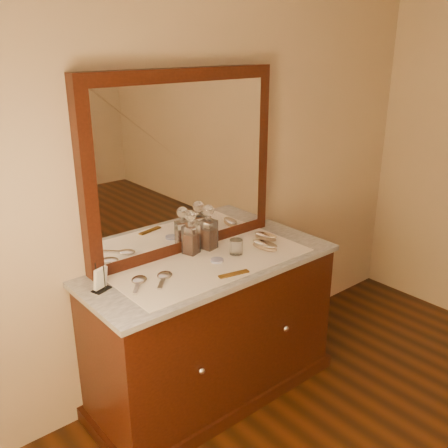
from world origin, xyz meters
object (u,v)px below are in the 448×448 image
at_px(comb, 234,274).
at_px(hand_mirror_outer, 139,281).
at_px(pin_dish, 217,260).
at_px(hand_mirror_inner, 164,276).
at_px(napkin_rack, 101,280).
at_px(brush_near, 265,245).
at_px(decanter_left, 191,237).
at_px(mirror_frame, 183,164).
at_px(brush_far, 266,236).
at_px(decanter_right, 209,232).
at_px(dresser_cabinet, 213,332).

xyz_separation_m(comb, hand_mirror_outer, (-0.42, 0.24, 0.00)).
height_order(pin_dish, hand_mirror_inner, hand_mirror_inner).
relative_size(napkin_rack, brush_near, 0.77).
relative_size(comb, decanter_left, 0.66).
distance_m(comb, napkin_rack, 0.66).
bearing_deg(decanter_left, brush_near, -32.17).
xyz_separation_m(comb, napkin_rack, (-0.59, 0.29, 0.05)).
bearing_deg(brush_near, comb, -158.75).
distance_m(pin_dish, hand_mirror_inner, 0.33).
bearing_deg(hand_mirror_outer, napkin_rack, 162.67).
height_order(mirror_frame, brush_far, mirror_frame).
bearing_deg(hand_mirror_outer, decanter_left, 16.94).
bearing_deg(hand_mirror_inner, hand_mirror_outer, 163.07).
distance_m(hand_mirror_outer, hand_mirror_inner, 0.13).
relative_size(brush_near, hand_mirror_outer, 0.96).
distance_m(mirror_frame, decanter_right, 0.42).
xyz_separation_m(pin_dish, brush_far, (0.42, 0.06, 0.01)).
height_order(comb, napkin_rack, napkin_rack).
relative_size(dresser_cabinet, napkin_rack, 10.36).
bearing_deg(decanter_right, mirror_frame, 139.28).
bearing_deg(decanter_right, decanter_left, 176.12).
distance_m(dresser_cabinet, decanter_right, 0.58).
relative_size(decanter_right, hand_mirror_inner, 1.50).
relative_size(comb, napkin_rack, 1.24).
xyz_separation_m(decanter_left, brush_near, (0.36, -0.22, -0.08)).
height_order(decanter_left, brush_far, decanter_left).
xyz_separation_m(decanter_left, decanter_right, (0.12, -0.01, 0.00)).
bearing_deg(brush_near, napkin_rack, 170.87).
distance_m(dresser_cabinet, brush_near, 0.58).
bearing_deg(mirror_frame, pin_dish, -85.22).
distance_m(comb, hand_mirror_outer, 0.48).
xyz_separation_m(decanter_left, brush_far, (0.46, -0.12, -0.08)).
relative_size(napkin_rack, hand_mirror_outer, 0.73).
xyz_separation_m(pin_dish, decanter_left, (-0.04, 0.18, 0.09)).
height_order(decanter_left, hand_mirror_outer, decanter_left).
bearing_deg(napkin_rack, hand_mirror_inner, -17.17).
bearing_deg(decanter_left, napkin_rack, -173.04).
relative_size(mirror_frame, hand_mirror_inner, 6.86).
distance_m(dresser_cabinet, comb, 0.49).
bearing_deg(brush_far, dresser_cabinet, -174.57).
bearing_deg(brush_far, brush_near, -136.15).
relative_size(dresser_cabinet, pin_dish, 19.66).
bearing_deg(comb, decanter_right, 84.26).
distance_m(pin_dish, napkin_rack, 0.64).
bearing_deg(napkin_rack, mirror_frame, 13.92).
height_order(brush_near, brush_far, brush_near).
bearing_deg(comb, brush_near, 33.60).
height_order(pin_dish, brush_near, brush_near).
distance_m(brush_near, brush_far, 0.15).
bearing_deg(napkin_rack, pin_dish, -9.78).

